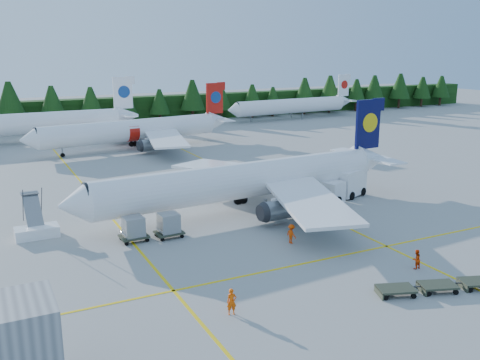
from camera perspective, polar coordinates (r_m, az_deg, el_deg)
name	(u,v)px	position (r m, az deg, el deg)	size (l,w,h in m)	color
ground	(293,236)	(50.64, 5.71, -5.95)	(320.00, 320.00, 0.00)	#9C9C97
taxi_stripe_a	(97,201)	(63.63, -14.99, -2.18)	(0.25, 120.00, 0.01)	yellow
taxi_stripe_b	(251,182)	(70.10, 1.19, -0.21)	(0.25, 120.00, 0.01)	yellow
taxi_stripe_cross	(331,258)	(46.03, 9.71, -8.18)	(80.00, 0.25, 0.01)	yellow
treeline_hedge	(100,112)	(125.60, -14.68, 7.07)	(220.00, 4.00, 6.00)	black
airliner_navy	(236,182)	(56.37, -0.41, -0.23)	(38.40, 31.52, 11.16)	white
airliner_red	(127,131)	(93.63, -11.92, 5.12)	(36.77, 30.07, 10.72)	white
airliner_far_left	(19,124)	(105.50, -22.51, 5.55)	(39.69, 4.21, 11.55)	white
airliner_far_right	(288,106)	(131.38, 5.10, 7.87)	(35.62, 5.60, 10.35)	white
airstairs	(36,228)	(53.57, -20.90, -4.85)	(3.91, 5.30, 3.49)	white
service_truck	(343,185)	(63.44, 10.90, -0.51)	(7.07, 4.55, 3.21)	white
dolly_train	(458,283)	(42.79, 22.25, -10.14)	(12.42, 5.06, 0.15)	#2E3526
uld_pair	(151,226)	(49.83, -9.44, -4.83)	(5.78, 2.47, 1.93)	#2E3526
crew_a	(232,302)	(36.13, -0.89, -12.87)	(0.66, 0.43, 1.81)	#EC4E04
crew_b	(416,259)	(45.26, 18.28, -8.03)	(0.78, 0.61, 1.60)	#E53504
crew_c	(291,234)	(48.53, 5.50, -5.74)	(0.73, 0.50, 1.78)	#EC4104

